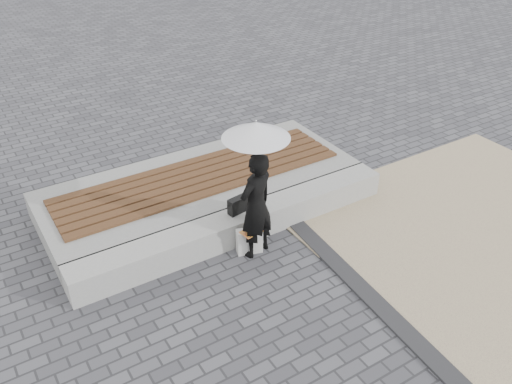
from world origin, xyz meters
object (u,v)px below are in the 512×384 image
(seating_ledge, at_px, (239,225))
(woman, at_px, (256,206))
(parasol, at_px, (256,130))
(handbag, at_px, (239,205))
(canvas_tote, at_px, (249,241))

(seating_ledge, bearing_deg, woman, -87.13)
(parasol, height_order, handbag, parasol)
(woman, distance_m, parasol, 1.12)
(seating_ledge, distance_m, canvas_tote, 0.39)
(woman, bearing_deg, handbag, -108.18)
(handbag, height_order, canvas_tote, handbag)
(woman, bearing_deg, seating_ledge, -103.35)
(seating_ledge, bearing_deg, canvas_tote, -97.94)
(parasol, height_order, canvas_tote, parasol)
(woman, height_order, canvas_tote, woman)
(canvas_tote, bearing_deg, handbag, 94.49)
(parasol, distance_m, handbag, 1.46)
(handbag, relative_size, canvas_tote, 0.91)
(seating_ledge, height_order, parasol, parasol)
(seating_ledge, distance_m, parasol, 1.76)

